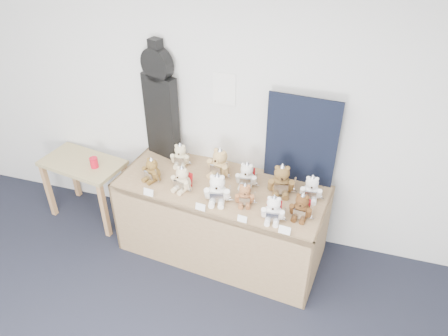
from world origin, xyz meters
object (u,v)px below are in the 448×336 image
(teddy_back_left, at_px, (180,156))
(teddy_back_right, at_px, (281,181))
(red_cup, at_px, (94,163))
(teddy_front_far_right, at_px, (273,210))
(guitar_case, at_px, (160,102))
(teddy_front_centre, at_px, (217,190))
(teddy_front_left, at_px, (182,179))
(display_table, at_px, (218,205))
(teddy_back_centre_right, at_px, (247,176))
(teddy_back_end, at_px, (311,189))
(teddy_front_right, at_px, (245,195))
(teddy_front_far_left, at_px, (152,170))
(teddy_back_centre_left, at_px, (220,164))
(side_table, at_px, (84,172))
(teddy_front_end, at_px, (301,207))

(teddy_back_left, xyz_separation_m, teddy_back_right, (1.00, -0.15, 0.03))
(red_cup, relative_size, teddy_front_far_right, 0.40)
(guitar_case, bearing_deg, red_cup, -136.36)
(teddy_front_far_right, distance_m, teddy_back_left, 1.14)
(teddy_front_centre, distance_m, teddy_back_right, 0.57)
(teddy_front_left, relative_size, teddy_front_far_right, 1.00)
(guitar_case, height_order, red_cup, guitar_case)
(teddy_front_left, xyz_separation_m, teddy_back_right, (0.84, 0.21, 0.02))
(teddy_front_centre, bearing_deg, teddy_front_left, 157.10)
(display_table, xyz_separation_m, teddy_back_centre_right, (0.22, 0.15, 0.27))
(teddy_back_end, bearing_deg, teddy_front_right, -160.26)
(teddy_front_far_left, relative_size, teddy_back_centre_left, 0.80)
(teddy_front_right, distance_m, teddy_back_right, 0.36)
(teddy_back_centre_left, bearing_deg, side_table, -159.32)
(teddy_front_end, distance_m, teddy_back_left, 1.29)
(teddy_front_far_right, xyz_separation_m, teddy_back_centre_right, (-0.32, 0.39, 0.00))
(teddy_back_left, bearing_deg, display_table, -39.74)
(teddy_front_centre, relative_size, teddy_back_centre_right, 1.15)
(teddy_back_centre_right, bearing_deg, teddy_front_right, -81.04)
(side_table, xyz_separation_m, teddy_front_left, (1.20, -0.24, 0.33))
(red_cup, bearing_deg, teddy_front_left, -10.96)
(teddy_back_end, bearing_deg, teddy_front_far_left, -178.67)
(teddy_front_left, relative_size, teddy_front_right, 1.15)
(red_cup, height_order, teddy_back_centre_left, teddy_back_centre_left)
(side_table, height_order, teddy_back_centre_right, teddy_back_centre_right)
(teddy_front_far_left, bearing_deg, red_cup, -170.59)
(teddy_front_centre, xyz_separation_m, teddy_back_centre_left, (-0.10, 0.37, 0.00))
(guitar_case, xyz_separation_m, teddy_back_end, (1.49, -0.29, -0.47))
(teddy_front_far_right, distance_m, teddy_back_centre_left, 0.76)
(teddy_front_far_left, relative_size, teddy_front_end, 0.97)
(red_cup, xyz_separation_m, teddy_front_centre, (1.37, -0.27, 0.17))
(teddy_back_centre_right, distance_m, teddy_back_right, 0.31)
(display_table, xyz_separation_m, teddy_front_end, (0.75, -0.13, 0.27))
(display_table, height_order, red_cup, red_cup)
(teddy_front_far_left, bearing_deg, teddy_back_centre_right, 32.03)
(guitar_case, distance_m, teddy_front_right, 1.20)
(teddy_front_left, height_order, teddy_back_centre_left, teddy_back_centre_left)
(teddy_front_right, height_order, teddy_front_far_right, teddy_front_far_right)
(teddy_front_far_left, bearing_deg, teddy_front_centre, 10.27)
(teddy_front_end, bearing_deg, teddy_back_end, 86.79)
(guitar_case, height_order, teddy_front_right, guitar_case)
(teddy_back_end, bearing_deg, teddy_front_far_right, -129.13)
(side_table, xyz_separation_m, teddy_back_right, (2.05, -0.04, 0.35))
(guitar_case, relative_size, teddy_back_right, 3.67)
(teddy_front_right, bearing_deg, display_table, 145.87)
(guitar_case, xyz_separation_m, teddy_front_far_left, (0.07, -0.44, -0.47))
(side_table, bearing_deg, teddy_back_right, 8.52)
(red_cup, relative_size, teddy_back_right, 0.34)
(side_table, height_order, teddy_back_right, teddy_back_right)
(guitar_case, height_order, teddy_back_left, guitar_case)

